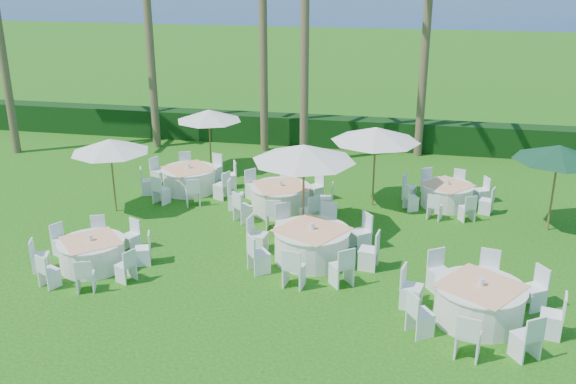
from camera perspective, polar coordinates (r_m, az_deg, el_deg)
name	(u,v)px	position (r m, az deg, el deg)	size (l,w,h in m)	color
ground	(266,276)	(16.15, -1.96, -7.43)	(120.00, 120.00, 0.00)	#194F0D
hedge	(332,132)	(27.01, 3.94, 5.37)	(34.00, 1.00, 1.20)	black
ocean	(403,3)	(116.19, 10.22, 16.18)	(260.00, 260.00, 0.00)	navy
banquet_table_a	(92,253)	(17.13, -17.01, -5.22)	(2.88, 2.88, 0.90)	white
banquet_table_b	(312,244)	(16.74, 2.12, -4.62)	(3.51, 3.51, 1.04)	white
banquet_table_c	(479,302)	(14.67, 16.61, -9.37)	(3.43, 3.43, 1.03)	white
banquet_table_d	(189,179)	(21.93, -8.78, 1.16)	(3.13, 3.13, 0.97)	white
banquet_table_e	(280,198)	(19.95, -0.68, -0.50)	(3.30, 3.30, 0.99)	white
banquet_table_f	(447,195)	(20.96, 13.94, -0.23)	(2.85, 2.85, 0.88)	white
umbrella_a	(110,146)	(20.11, -15.55, 3.99)	(2.39, 2.39, 2.33)	brown
umbrella_b	(304,153)	(17.62, 1.42, 3.51)	(2.91, 2.91, 2.66)	brown
umbrella_c	(209,115)	(23.48, -7.05, 6.80)	(2.38, 2.38, 2.31)	brown
umbrella_d	(376,134)	(20.00, 7.80, 5.11)	(2.78, 2.78, 2.57)	brown
umbrella_green	(559,153)	(19.43, 22.94, 3.23)	(2.51, 2.51, 2.57)	brown
palm_b	(263,31)	(25.51, -2.23, 14.13)	(4.32, 4.32, 8.68)	brown
palm_d	(425,51)	(25.42, 12.08, 12.20)	(4.35, 4.28, 7.41)	brown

